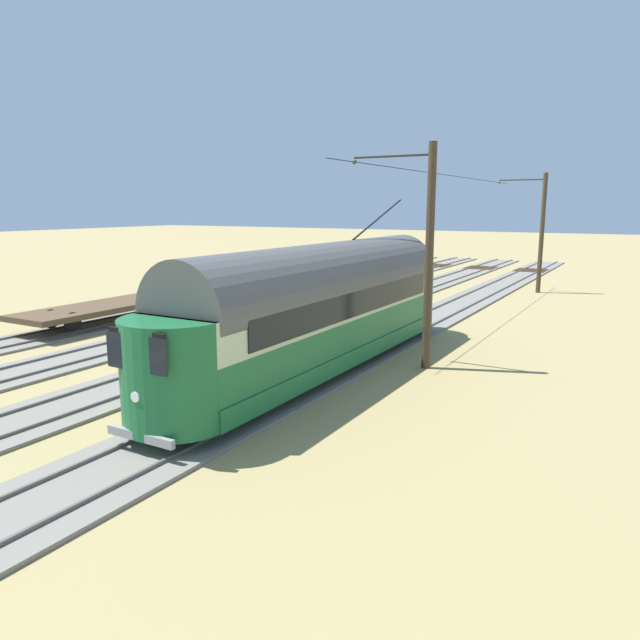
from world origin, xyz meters
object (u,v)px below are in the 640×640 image
flatcar_adjacent (141,300)px  catenary_pole_mid_near (427,253)px  vintage_streetcar (323,306)px  catenary_pole_foreground (541,231)px

flatcar_adjacent → catenary_pole_mid_near: 16.03m
vintage_streetcar → catenary_pole_mid_near: bearing=-141.6°
flatcar_adjacent → catenary_pole_foreground: (-15.60, -18.92, 3.08)m
vintage_streetcar → catenary_pole_mid_near: (-2.73, -2.17, 1.68)m
vintage_streetcar → catenary_pole_mid_near: 3.88m
vintage_streetcar → flatcar_adjacent: 13.61m
catenary_pole_foreground → catenary_pole_mid_near: same height
catenary_pole_foreground → catenary_pole_mid_near: (0.00, 20.96, 0.00)m
vintage_streetcar → catenary_pole_foreground: bearing=-96.7°
catenary_pole_mid_near → catenary_pole_foreground: bearing=-90.0°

